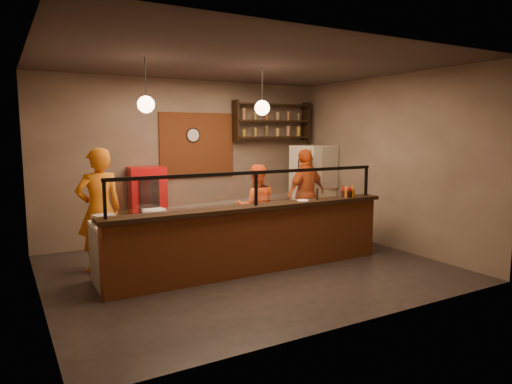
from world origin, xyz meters
TOP-DOWN VIEW (x-y plane):
  - floor at (0.00, 0.00)m, footprint 6.00×6.00m
  - ceiling at (0.00, 0.00)m, footprint 6.00×6.00m
  - wall_back at (0.00, 2.50)m, footprint 6.00×0.00m
  - wall_left at (-3.00, 0.00)m, footprint 0.00×5.00m
  - wall_right at (3.00, 0.00)m, footprint 0.00×5.00m
  - wall_front at (0.00, -2.50)m, footprint 6.00×0.00m
  - brick_patch at (0.20, 2.47)m, footprint 1.60×0.04m
  - service_counter at (0.00, -0.30)m, footprint 4.60×0.25m
  - counter_ledge at (0.00, -0.30)m, footprint 4.70×0.37m
  - worktop_cabinet at (0.00, 0.20)m, footprint 4.60×0.75m
  - worktop at (0.00, 0.20)m, footprint 4.60×0.75m
  - sneeze_guard at (0.00, -0.30)m, footprint 4.50×0.05m
  - wall_shelving at (1.90, 2.32)m, footprint 1.84×0.28m
  - wall_clock at (0.10, 2.46)m, footprint 0.30×0.04m
  - pendant_left at (-1.50, 0.20)m, footprint 0.24×0.24m
  - pendant_right at (0.40, 0.20)m, footprint 0.24×0.24m
  - cook_left at (-2.05, 1.01)m, footprint 0.76×0.55m
  - cook_mid at (0.74, 0.98)m, footprint 0.91×0.80m
  - cook_right at (2.05, 1.24)m, footprint 1.15×0.70m
  - fridge at (2.60, 1.73)m, footprint 0.88×0.84m
  - red_cooler at (-0.96, 2.15)m, footprint 0.71×0.66m
  - pizza_dough at (1.08, 0.12)m, footprint 0.63×0.63m
  - prep_tub_a at (-1.46, 0.15)m, footprint 0.33×0.30m
  - prep_tub_b at (-1.43, 0.19)m, footprint 0.31×0.25m
  - prep_tub_c at (-2.15, 0.18)m, footprint 0.30×0.26m
  - rolling_pin at (-1.67, 0.36)m, footprint 0.39×0.13m
  - condiment_caddy at (1.82, -0.29)m, footprint 0.23×0.20m
  - pepper_mill at (1.18, -0.28)m, footprint 0.05×0.05m
  - small_plate at (0.88, -0.29)m, footprint 0.25×0.25m

SIDE VIEW (x-z plane):
  - floor at x=0.00m, z-range 0.00..0.00m
  - worktop_cabinet at x=0.00m, z-range 0.00..0.85m
  - service_counter at x=0.00m, z-range 0.00..1.00m
  - red_cooler at x=-0.96m, z-range 0.00..1.52m
  - cook_mid at x=0.74m, z-range 0.00..1.58m
  - worktop at x=0.00m, z-range 0.85..0.90m
  - pizza_dough at x=1.08m, z-range 0.90..0.91m
  - cook_right at x=2.05m, z-range 0.00..1.83m
  - rolling_pin at x=-1.67m, z-range 0.90..0.97m
  - fridge at x=2.60m, z-range 0.00..1.87m
  - cook_left at x=-2.05m, z-range 0.00..1.93m
  - prep_tub_c at x=-2.15m, z-range 0.90..1.03m
  - prep_tub_a at x=-1.46m, z-range 0.90..1.04m
  - prep_tub_b at x=-1.43m, z-range 0.90..1.05m
  - counter_ledge at x=0.00m, z-range 1.00..1.06m
  - small_plate at x=0.88m, z-range 1.06..1.07m
  - condiment_caddy at x=1.82m, z-range 1.06..1.17m
  - pepper_mill at x=1.18m, z-range 1.06..1.25m
  - sneeze_guard at x=0.00m, z-range 1.11..1.63m
  - wall_back at x=0.00m, z-range -1.40..4.60m
  - wall_left at x=-3.00m, z-range -0.90..4.10m
  - wall_right at x=3.00m, z-range -0.90..4.10m
  - wall_front at x=0.00m, z-range -1.40..4.60m
  - brick_patch at x=0.20m, z-range 1.25..2.55m
  - wall_clock at x=0.10m, z-range 1.95..2.25m
  - wall_shelving at x=1.90m, z-range 1.98..2.83m
  - pendant_left at x=-1.50m, z-range 2.17..2.94m
  - pendant_right at x=0.40m, z-range 2.17..2.94m
  - ceiling at x=0.00m, z-range 3.20..3.20m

